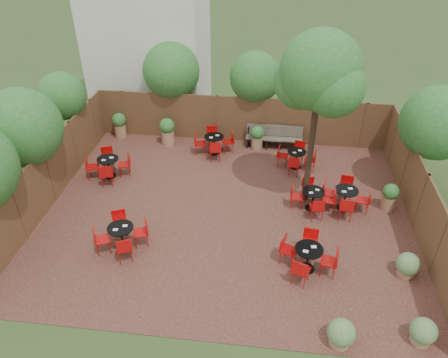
# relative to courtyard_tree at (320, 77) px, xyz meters

# --- Properties ---
(ground) EXTENTS (80.00, 80.00, 0.00)m
(ground) POSITION_rel_courtyard_tree_xyz_m (-2.58, -1.06, -4.43)
(ground) COLOR #354F23
(ground) RESTS_ON ground
(courtyard_paving) EXTENTS (12.00, 10.00, 0.02)m
(courtyard_paving) POSITION_rel_courtyard_tree_xyz_m (-2.58, -1.06, -4.42)
(courtyard_paving) COLOR #351C16
(courtyard_paving) RESTS_ON ground
(fence_back) EXTENTS (12.00, 0.08, 2.00)m
(fence_back) POSITION_rel_courtyard_tree_xyz_m (-2.58, 3.94, -3.43)
(fence_back) COLOR #4E301D
(fence_back) RESTS_ON ground
(fence_left) EXTENTS (0.08, 10.00, 2.00)m
(fence_left) POSITION_rel_courtyard_tree_xyz_m (-8.58, -1.06, -3.43)
(fence_left) COLOR #4E301D
(fence_left) RESTS_ON ground
(fence_right) EXTENTS (0.08, 10.00, 2.00)m
(fence_right) POSITION_rel_courtyard_tree_xyz_m (3.42, -1.06, -3.43)
(fence_right) COLOR #4E301D
(fence_right) RESTS_ON ground
(neighbour_building) EXTENTS (5.00, 4.00, 8.00)m
(neighbour_building) POSITION_rel_courtyard_tree_xyz_m (-7.08, 6.94, -0.43)
(neighbour_building) COLOR silver
(neighbour_building) RESTS_ON ground
(overhang_foliage) EXTENTS (15.83, 10.70, 2.64)m
(overhang_foliage) POSITION_rel_courtyard_tree_xyz_m (-4.64, 1.02, -1.72)
(overhang_foliage) COLOR #256520
(overhang_foliage) RESTS_ON ground
(courtyard_tree) EXTENTS (2.62, 2.52, 5.81)m
(courtyard_tree) POSITION_rel_courtyard_tree_xyz_m (0.00, 0.00, 0.00)
(courtyard_tree) COLOR black
(courtyard_tree) RESTS_ON courtyard_paving
(park_bench_left) EXTENTS (1.50, 0.55, 0.91)m
(park_bench_left) POSITION_rel_courtyard_tree_xyz_m (-1.57, 3.56, -3.94)
(park_bench_left) COLOR brown
(park_bench_left) RESTS_ON courtyard_paving
(park_bench_right) EXTENTS (1.52, 0.55, 0.93)m
(park_bench_right) POSITION_rel_courtyard_tree_xyz_m (-0.76, 3.56, -3.94)
(park_bench_right) COLOR brown
(park_bench_right) RESTS_ON courtyard_paving
(bistro_tables) EXTENTS (10.08, 7.73, 0.89)m
(bistro_tables) POSITION_rel_courtyard_tree_xyz_m (-2.26, -0.36, -3.97)
(bistro_tables) COLOR black
(bistro_tables) RESTS_ON courtyard_paving
(planters) EXTENTS (11.08, 4.42, 1.16)m
(planters) POSITION_rel_courtyard_tree_xyz_m (-3.81, 2.72, -3.83)
(planters) COLOR #986E4C
(planters) RESTS_ON courtyard_paving
(low_shrubs) EXTENTS (2.71, 3.15, 0.72)m
(low_shrubs) POSITION_rel_courtyard_tree_xyz_m (1.92, -4.80, -4.07)
(low_shrubs) COLOR #986E4C
(low_shrubs) RESTS_ON courtyard_paving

